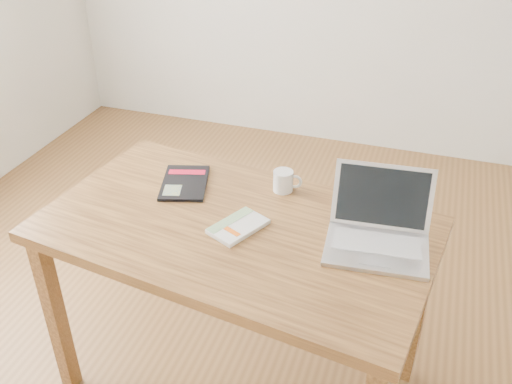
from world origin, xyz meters
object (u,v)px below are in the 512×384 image
(desk, at_px, (236,246))
(black_guidebook, at_px, (185,183))
(coffee_mug, at_px, (284,181))
(laptop, at_px, (379,230))
(white_guidebook, at_px, (238,226))

(desk, xyz_separation_m, black_guidebook, (-0.26, 0.18, 0.10))
(desk, relative_size, coffee_mug, 13.13)
(desk, relative_size, laptop, 4.06)
(desk, distance_m, laptop, 0.48)
(white_guidebook, bearing_deg, coffee_mug, 100.04)
(black_guidebook, bearing_deg, laptop, -26.64)
(laptop, bearing_deg, black_guidebook, 165.05)
(black_guidebook, xyz_separation_m, coffee_mug, (0.35, 0.07, 0.03))
(black_guidebook, xyz_separation_m, laptop, (0.72, -0.13, 0.04))
(white_guidebook, height_order, black_guidebook, white_guidebook)
(desk, bearing_deg, white_guidebook, -42.20)
(white_guidebook, xyz_separation_m, laptop, (0.44, 0.07, 0.04))
(white_guidebook, relative_size, coffee_mug, 2.10)
(laptop, bearing_deg, coffee_mug, 146.02)
(white_guidebook, height_order, coffee_mug, coffee_mug)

